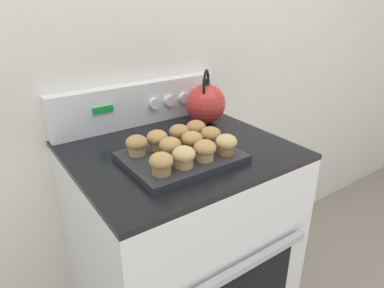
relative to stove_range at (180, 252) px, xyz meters
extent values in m
cube|color=silver|center=(0.00, 0.35, 0.74)|extent=(8.00, 0.05, 2.40)
cube|color=white|center=(0.00, 0.00, -0.01)|extent=(0.72, 0.64, 0.90)
cube|color=#B2B2B7|center=(0.00, -0.34, 0.18)|extent=(0.58, 0.02, 0.02)
cube|color=black|center=(0.00, 0.00, 0.45)|extent=(0.72, 0.64, 0.02)
cube|color=white|center=(0.00, 0.29, 0.54)|extent=(0.71, 0.05, 0.17)
cube|color=green|center=(-0.16, 0.26, 0.56)|extent=(0.08, 0.01, 0.02)
cylinder|color=white|center=(0.05, 0.26, 0.54)|extent=(0.04, 0.02, 0.04)
cylinder|color=white|center=(0.12, 0.26, 0.54)|extent=(0.04, 0.02, 0.04)
cylinder|color=white|center=(0.19, 0.26, 0.54)|extent=(0.04, 0.02, 0.04)
cylinder|color=white|center=(0.27, 0.26, 0.54)|extent=(0.04, 0.02, 0.04)
cube|color=#28282D|center=(-0.04, -0.08, 0.47)|extent=(0.35, 0.27, 0.02)
cylinder|color=#A37A4C|center=(-0.16, -0.16, 0.50)|extent=(0.05, 0.05, 0.03)
ellipsoid|color=tan|center=(-0.16, -0.16, 0.52)|extent=(0.07, 0.07, 0.05)
cylinder|color=tan|center=(-0.09, -0.16, 0.50)|extent=(0.05, 0.05, 0.03)
ellipsoid|color=tan|center=(-0.09, -0.16, 0.52)|extent=(0.07, 0.07, 0.05)
cylinder|color=tan|center=(-0.01, -0.16, 0.50)|extent=(0.05, 0.05, 0.03)
ellipsoid|color=tan|center=(-0.01, -0.16, 0.52)|extent=(0.07, 0.07, 0.05)
cylinder|color=olive|center=(0.07, -0.16, 0.50)|extent=(0.05, 0.05, 0.03)
ellipsoid|color=tan|center=(0.07, -0.16, 0.52)|extent=(0.07, 0.07, 0.05)
cylinder|color=#A37A4C|center=(-0.08, -0.08, 0.50)|extent=(0.05, 0.05, 0.03)
ellipsoid|color=tan|center=(-0.08, -0.08, 0.52)|extent=(0.07, 0.07, 0.05)
cylinder|color=tan|center=(0.00, -0.08, 0.50)|extent=(0.05, 0.05, 0.03)
ellipsoid|color=tan|center=(0.00, -0.08, 0.52)|extent=(0.07, 0.07, 0.05)
cylinder|color=tan|center=(0.07, -0.08, 0.50)|extent=(0.05, 0.05, 0.03)
ellipsoid|color=#B2844C|center=(0.07, -0.08, 0.52)|extent=(0.07, 0.07, 0.05)
cylinder|color=tan|center=(-0.16, -0.01, 0.50)|extent=(0.05, 0.05, 0.03)
ellipsoid|color=#B2844C|center=(-0.16, -0.01, 0.52)|extent=(0.07, 0.07, 0.05)
cylinder|color=#A37A4C|center=(-0.09, -0.01, 0.50)|extent=(0.05, 0.05, 0.03)
ellipsoid|color=tan|center=(-0.09, -0.01, 0.52)|extent=(0.07, 0.07, 0.05)
cylinder|color=tan|center=(0.00, -0.01, 0.50)|extent=(0.05, 0.05, 0.03)
ellipsoid|color=#B2844C|center=(0.00, -0.01, 0.52)|extent=(0.07, 0.07, 0.05)
cylinder|color=tan|center=(0.07, -0.01, 0.50)|extent=(0.05, 0.05, 0.03)
ellipsoid|color=#B2844C|center=(0.07, -0.01, 0.52)|extent=(0.07, 0.07, 0.05)
sphere|color=red|center=(0.23, 0.15, 0.54)|extent=(0.16, 0.16, 0.16)
cylinder|color=black|center=(0.23, 0.15, 0.63)|extent=(0.03, 0.03, 0.02)
cone|color=red|center=(0.28, 0.20, 0.56)|extent=(0.07, 0.07, 0.06)
torus|color=black|center=(0.23, 0.15, 0.62)|extent=(0.10, 0.09, 0.12)
camera|label=1|loc=(-0.58, -0.91, 0.95)|focal=32.00mm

